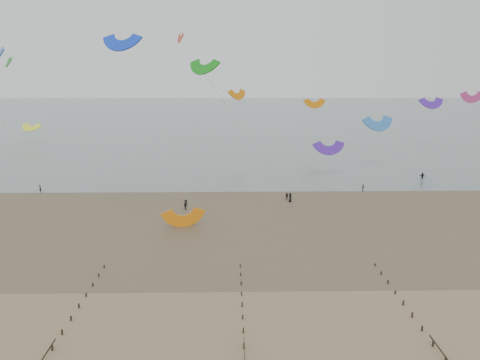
% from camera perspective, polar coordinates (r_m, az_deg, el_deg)
% --- Properties ---
extents(ground, '(500.00, 500.00, 0.00)m').
position_cam_1_polar(ground, '(52.49, -4.24, -15.95)').
color(ground, brown).
rests_on(ground, ground).
extents(sea_and_shore, '(500.00, 665.00, 0.03)m').
position_cam_1_polar(sea_and_shore, '(84.33, -5.76, -4.27)').
color(sea_and_shore, '#475654').
rests_on(sea_and_shore, ground).
extents(kitesurfer_lead, '(0.69, 0.67, 1.60)m').
position_cam_1_polar(kitesurfer_lead, '(107.37, -23.17, -0.96)').
color(kitesurfer_lead, black).
rests_on(kitesurfer_lead, ground).
extents(kitesurfers, '(147.54, 23.80, 1.89)m').
position_cam_1_polar(kitesurfers, '(100.15, 15.04, -1.28)').
color(kitesurfers, black).
rests_on(kitesurfers, ground).
extents(grounded_kite, '(7.14, 6.20, 3.35)m').
position_cam_1_polar(grounded_kite, '(78.51, -6.87, -5.69)').
color(grounded_kite, orange).
rests_on(grounded_kite, ground).
extents(kites_airborne, '(253.10, 119.92, 44.51)m').
position_cam_1_polar(kites_airborne, '(133.85, -7.02, 11.11)').
color(kites_airborne, '#5120AC').
rests_on(kites_airborne, ground).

